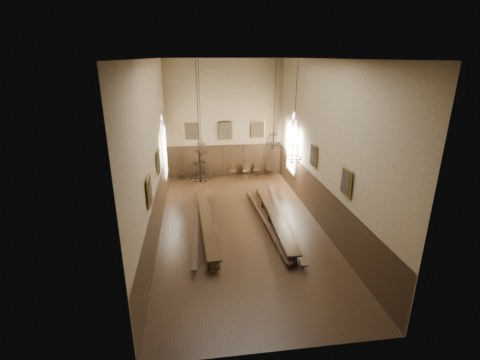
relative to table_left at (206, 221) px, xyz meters
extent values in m
cube|color=black|center=(1.94, -0.12, -0.37)|extent=(9.00, 18.00, 0.02)
cube|color=black|center=(1.94, -0.12, 8.65)|extent=(9.00, 18.00, 0.02)
cube|color=#766748|center=(1.94, 8.89, 4.14)|extent=(9.00, 0.02, 9.00)
cube|color=#766748|center=(1.94, -9.13, 4.14)|extent=(9.00, 0.02, 9.00)
cube|color=#766748|center=(-2.57, -0.12, 4.14)|extent=(0.02, 18.00, 9.00)
cube|color=#766748|center=(6.45, -0.12, 4.14)|extent=(0.02, 18.00, 9.00)
cube|color=black|center=(0.00, 0.00, 0.33)|extent=(1.01, 9.37, 0.07)
cube|color=black|center=(3.84, 0.06, 0.35)|extent=(0.89, 9.66, 0.07)
cube|color=black|center=(-0.58, -0.20, 0.02)|extent=(0.56, 9.15, 0.05)
cube|color=black|center=(0.52, 0.03, 0.04)|extent=(0.90, 9.54, 0.05)
cube|color=black|center=(3.32, -0.34, 0.02)|extent=(0.64, 9.05, 0.05)
cube|color=black|center=(4.42, 0.04, 0.08)|extent=(0.92, 10.39, 0.05)
cube|color=black|center=(-1.56, 8.36, 0.05)|extent=(0.49, 0.49, 0.05)
cube|color=black|center=(-1.56, 8.53, 0.28)|extent=(0.38, 0.15, 0.46)
cube|color=black|center=(0.54, 8.37, 0.11)|extent=(0.47, 0.47, 0.05)
cube|color=black|center=(0.54, 8.56, 0.38)|extent=(0.45, 0.07, 0.53)
cube|color=black|center=(2.49, 8.45, 0.13)|extent=(0.56, 0.56, 0.05)
cube|color=black|center=(2.49, 8.65, 0.41)|extent=(0.46, 0.16, 0.55)
cube|color=black|center=(3.52, 8.34, 0.11)|extent=(0.45, 0.45, 0.05)
cube|color=black|center=(3.52, 8.53, 0.38)|extent=(0.45, 0.05, 0.53)
cube|color=black|center=(4.40, 8.42, 0.13)|extent=(0.55, 0.55, 0.05)
cube|color=black|center=(4.40, 8.61, 0.40)|extent=(0.46, 0.15, 0.55)
cube|color=black|center=(5.47, 8.47, 0.11)|extent=(0.49, 0.49, 0.05)
cube|color=black|center=(5.47, 8.66, 0.37)|extent=(0.45, 0.10, 0.53)
cylinder|color=black|center=(-0.06, 2.43, 6.48)|extent=(0.03, 0.03, 4.30)
torus|color=black|center=(-0.06, 2.43, 3.39)|extent=(0.76, 0.76, 0.04)
torus|color=black|center=(-0.06, 2.43, 3.88)|extent=(0.48, 0.48, 0.04)
cylinder|color=black|center=(-0.06, 2.43, 3.79)|extent=(0.05, 0.05, 1.08)
cylinder|color=black|center=(4.28, 2.37, 6.75)|extent=(0.03, 0.03, 3.77)
torus|color=black|center=(4.28, 2.37, 3.74)|extent=(0.91, 0.91, 0.05)
torus|color=black|center=(4.28, 2.37, 4.33)|extent=(0.58, 0.58, 0.04)
cylinder|color=black|center=(4.28, 2.37, 4.22)|extent=(0.06, 0.06, 1.28)
cylinder|color=black|center=(-0.27, -2.98, 6.73)|extent=(0.03, 0.03, 3.80)
torus|color=black|center=(-0.27, -2.98, 3.75)|extent=(0.88, 0.88, 0.05)
torus|color=black|center=(-0.27, -2.98, 4.32)|extent=(0.56, 0.56, 0.04)
cylinder|color=black|center=(-0.27, -2.98, 4.21)|extent=(0.06, 0.06, 1.24)
cylinder|color=black|center=(4.04, -2.62, 6.98)|extent=(0.03, 0.03, 3.31)
torus|color=black|center=(4.04, -2.62, 4.31)|extent=(0.82, 0.82, 0.05)
torus|color=black|center=(4.04, -2.62, 4.84)|extent=(0.52, 0.52, 0.04)
cylinder|color=black|center=(4.04, -2.62, 4.74)|extent=(0.06, 0.06, 1.16)
cube|color=#AB7F29|center=(-0.66, 8.76, 3.34)|extent=(1.10, 0.12, 1.40)
cube|color=black|center=(-0.66, 8.76, 3.34)|extent=(0.98, 0.02, 1.28)
cube|color=#AB7F29|center=(1.94, 8.76, 3.34)|extent=(1.10, 0.12, 1.40)
cube|color=black|center=(1.94, 8.76, 3.34)|extent=(0.98, 0.02, 1.28)
cube|color=#AB7F29|center=(4.54, 8.76, 3.34)|extent=(1.10, 0.12, 1.40)
cube|color=black|center=(4.54, 8.76, 3.34)|extent=(0.98, 0.02, 1.28)
cube|color=#AB7F29|center=(-2.44, 0.88, 3.34)|extent=(0.12, 1.00, 1.30)
cube|color=black|center=(-2.44, 0.88, 3.34)|extent=(0.02, 0.88, 1.18)
cube|color=#AB7F29|center=(-2.44, -3.62, 3.34)|extent=(0.12, 1.00, 1.30)
cube|color=black|center=(-2.44, -3.62, 3.34)|extent=(0.02, 0.88, 1.18)
cube|color=#AB7F29|center=(6.32, 0.88, 3.34)|extent=(0.12, 1.00, 1.30)
cube|color=black|center=(6.32, 0.88, 3.34)|extent=(0.02, 0.88, 1.18)
cube|color=#AB7F29|center=(6.32, -3.62, 3.34)|extent=(0.12, 1.00, 1.30)
cube|color=black|center=(6.32, -3.62, 3.34)|extent=(0.02, 0.88, 1.18)
camera|label=1|loc=(-0.48, -17.69, 8.74)|focal=26.00mm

